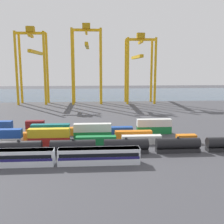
% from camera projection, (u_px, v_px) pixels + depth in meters
% --- Properties ---
extents(ground_plane, '(420.00, 420.00, 0.00)m').
position_uv_depth(ground_plane, '(66.00, 117.00, 123.91)').
color(ground_plane, '#424247').
extents(harbour_water, '(400.00, 110.00, 0.01)m').
position_uv_depth(harbour_water, '(79.00, 94.00, 232.08)').
color(harbour_water, '#384C60').
rests_on(harbour_water, ground_plane).
extents(passenger_train, '(60.77, 3.14, 3.90)m').
position_uv_depth(passenger_train, '(12.00, 157.00, 62.26)').
color(passenger_train, silver).
rests_on(passenger_train, ground_plane).
extents(freight_tank_row, '(69.25, 2.86, 4.32)m').
position_uv_depth(freight_tank_row, '(126.00, 146.00, 71.55)').
color(freight_tank_row, '#232326').
rests_on(freight_tank_row, ground_plane).
extents(shipping_container_2, '(12.10, 2.44, 2.60)m').
position_uv_depth(shipping_container_2, '(1.00, 142.00, 77.80)').
color(shipping_container_2, silver).
rests_on(shipping_container_2, ground_plane).
extents(shipping_container_3, '(12.10, 2.44, 2.60)m').
position_uv_depth(shipping_container_3, '(1.00, 134.00, 77.36)').
color(shipping_container_3, '#1C4299').
rests_on(shipping_container_3, shipping_container_2).
extents(shipping_container_4, '(12.10, 2.44, 2.60)m').
position_uv_depth(shipping_container_4, '(49.00, 141.00, 78.72)').
color(shipping_container_4, '#AD211C').
rests_on(shipping_container_4, ground_plane).
extents(shipping_container_5, '(12.10, 2.44, 2.60)m').
position_uv_depth(shipping_container_5, '(49.00, 133.00, 78.29)').
color(shipping_container_5, gold).
rests_on(shipping_container_5, shipping_container_4).
extents(shipping_container_6, '(12.10, 2.44, 2.60)m').
position_uv_depth(shipping_container_6, '(96.00, 140.00, 79.65)').
color(shipping_container_6, '#197538').
rests_on(shipping_container_6, ground_plane).
extents(shipping_container_7, '(12.10, 2.44, 2.60)m').
position_uv_depth(shipping_container_7, '(142.00, 140.00, 80.58)').
color(shipping_container_7, silver).
rests_on(shipping_container_7, ground_plane).
extents(shipping_container_8, '(6.04, 2.44, 2.60)m').
position_uv_depth(shipping_container_8, '(186.00, 139.00, 81.50)').
color(shipping_container_8, orange).
rests_on(shipping_container_8, ground_plane).
extents(shipping_container_11, '(12.10, 2.44, 2.60)m').
position_uv_depth(shipping_container_11, '(8.00, 137.00, 83.75)').
color(shipping_container_11, orange).
rests_on(shipping_container_11, ground_plane).
extents(shipping_container_12, '(12.10, 2.44, 2.60)m').
position_uv_depth(shipping_container_12, '(51.00, 136.00, 84.64)').
color(shipping_container_12, slate).
rests_on(shipping_container_12, ground_plane).
extents(shipping_container_13, '(12.10, 2.44, 2.60)m').
position_uv_depth(shipping_container_13, '(50.00, 128.00, 84.21)').
color(shipping_container_13, '#146066').
rests_on(shipping_container_13, shipping_container_12).
extents(shipping_container_14, '(12.10, 2.44, 2.60)m').
position_uv_depth(shipping_container_14, '(93.00, 135.00, 85.53)').
color(shipping_container_14, '#197538').
rests_on(shipping_container_14, ground_plane).
extents(shipping_container_15, '(12.10, 2.44, 2.60)m').
position_uv_depth(shipping_container_15, '(92.00, 128.00, 85.10)').
color(shipping_container_15, silver).
rests_on(shipping_container_15, shipping_container_14).
extents(shipping_container_16, '(12.10, 2.44, 2.60)m').
position_uv_depth(shipping_container_16, '(133.00, 135.00, 86.42)').
color(shipping_container_16, orange).
rests_on(shipping_container_16, ground_plane).
extents(shipping_container_20, '(6.04, 2.44, 2.60)m').
position_uv_depth(shipping_container_20, '(35.00, 132.00, 90.19)').
color(shipping_container_20, orange).
rests_on(shipping_container_20, ground_plane).
extents(shipping_container_21, '(6.04, 2.44, 2.60)m').
position_uv_depth(shipping_container_21, '(35.00, 124.00, 89.75)').
color(shipping_container_21, maroon).
rests_on(shipping_container_21, shipping_container_20).
extents(shipping_container_22, '(6.04, 2.44, 2.60)m').
position_uv_depth(shipping_container_22, '(76.00, 131.00, 91.10)').
color(shipping_container_22, orange).
rests_on(shipping_container_22, ground_plane).
extents(shipping_container_23, '(12.10, 2.44, 2.60)m').
position_uv_depth(shipping_container_23, '(115.00, 131.00, 92.01)').
color(shipping_container_23, '#1C4299').
rests_on(shipping_container_23, ground_plane).
extents(shipping_container_24, '(12.10, 2.44, 2.60)m').
position_uv_depth(shipping_container_24, '(154.00, 130.00, 92.92)').
color(shipping_container_24, '#197538').
rests_on(shipping_container_24, ground_plane).
extents(shipping_container_25, '(12.10, 2.44, 2.60)m').
position_uv_depth(shipping_container_25, '(154.00, 123.00, 92.48)').
color(shipping_container_25, silver).
rests_on(shipping_container_25, shipping_container_24).
extents(gantry_crane_west, '(18.51, 39.67, 47.65)m').
position_uv_depth(gantry_crane_west, '(33.00, 58.00, 166.96)').
color(gantry_crane_west, gold).
rests_on(gantry_crane_west, ground_plane).
extents(gantry_crane_central, '(19.13, 38.00, 49.78)m').
position_uv_depth(gantry_crane_central, '(87.00, 56.00, 168.60)').
color(gantry_crane_central, gold).
rests_on(gantry_crane_central, ground_plane).
extents(gantry_crane_east, '(18.86, 40.45, 44.29)m').
position_uv_depth(gantry_crane_east, '(139.00, 62.00, 171.99)').
color(gantry_crane_east, gold).
rests_on(gantry_crane_east, ground_plane).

